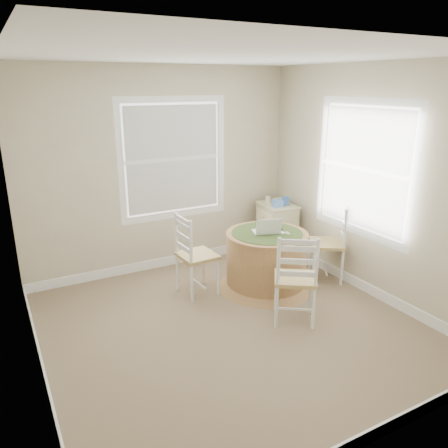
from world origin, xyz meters
TOP-DOWN VIEW (x-y plane):
  - room at (0.17, 0.16)m, footprint 3.64×3.64m
  - round_table at (0.83, 0.60)m, footprint 1.15×1.15m
  - chair_left at (0.03, 0.85)m, footprint 0.42×0.44m
  - chair_near at (0.64, -0.20)m, footprint 0.57×0.57m
  - chair_right at (1.62, 0.44)m, footprint 0.57×0.57m
  - laptop at (0.82, 0.60)m, footprint 0.37×0.35m
  - mouse at (0.97, 0.51)m, footprint 0.07×0.10m
  - phone at (1.02, 0.46)m, footprint 0.06×0.10m
  - keys at (1.01, 0.61)m, footprint 0.07×0.06m
  - corner_chest at (1.54, 1.40)m, footprint 0.48×0.61m
  - tissue_box at (1.46, 1.29)m, footprint 0.13×0.13m
  - box_yellow at (1.61, 1.46)m, footprint 0.16×0.11m
  - box_blue at (1.61, 1.32)m, footprint 0.09×0.09m
  - cup_cream at (1.48, 1.54)m, footprint 0.07×0.07m

SIDE VIEW (x-z plane):
  - round_table at x=0.83m, z-range 0.03..0.73m
  - corner_chest at x=1.54m, z-range 0.00..0.76m
  - chair_left at x=0.03m, z-range 0.00..0.95m
  - chair_near at x=0.64m, z-range 0.00..0.95m
  - chair_right at x=1.62m, z-range 0.00..0.95m
  - phone at x=1.02m, z-range 0.69..0.70m
  - keys at x=1.01m, z-range 0.69..0.71m
  - mouse at x=0.97m, z-range 0.69..0.72m
  - laptop at x=0.82m, z-range 0.62..0.83m
  - box_yellow at x=1.61m, z-range 0.76..0.82m
  - cup_cream at x=1.48m, z-range 0.76..0.85m
  - tissue_box at x=1.46m, z-range 0.76..0.86m
  - box_blue at x=1.61m, z-range 0.76..0.88m
  - room at x=0.17m, z-range -0.02..2.62m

